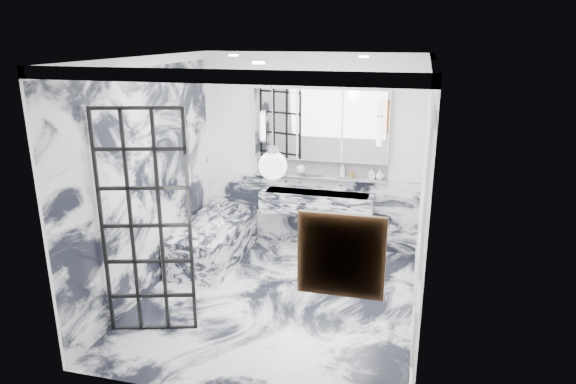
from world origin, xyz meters
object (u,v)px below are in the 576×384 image
(trough_sink, at_px, (317,203))
(bathtub, at_px, (214,241))
(crittall_door, at_px, (146,226))
(mirror_cabinet, at_px, (321,125))

(trough_sink, xyz_separation_m, bathtub, (-1.33, -0.66, -0.45))
(crittall_door, distance_m, mirror_cabinet, 3.01)
(crittall_door, relative_size, trough_sink, 1.48)
(crittall_door, height_order, mirror_cabinet, crittall_door)
(bathtub, bearing_deg, crittall_door, -88.19)
(trough_sink, distance_m, mirror_cabinet, 1.10)
(mirror_cabinet, height_order, bathtub, mirror_cabinet)
(crittall_door, distance_m, trough_sink, 2.82)
(trough_sink, bearing_deg, bathtub, -153.52)
(mirror_cabinet, bearing_deg, trough_sink, -90.00)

